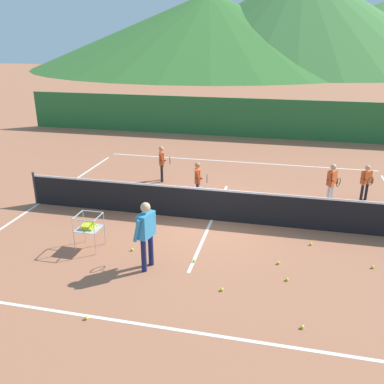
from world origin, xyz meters
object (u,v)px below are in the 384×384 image
(student_0, at_px, (162,160))
(ball_cart, at_px, (88,227))
(tennis_ball_2, at_px, (86,318))
(tennis_ball_9, at_px, (194,261))
(tennis_net, at_px, (212,204))
(tennis_ball_1, at_px, (222,289))
(tennis_ball_3, at_px, (302,327))
(tennis_ball_7, at_px, (278,263))
(student_2, at_px, (332,180))
(tennis_ball_5, at_px, (373,267))
(student_1, at_px, (198,178))
(instructor, at_px, (146,229))
(tennis_ball_11, at_px, (287,279))
(tennis_ball_0, at_px, (311,244))
(tennis_ball_4, at_px, (132,249))
(student_3, at_px, (366,180))
(tennis_ball_8, at_px, (155,227))

(student_0, distance_m, ball_cart, 5.35)
(tennis_ball_2, xyz_separation_m, tennis_ball_9, (1.52, 2.53, 0.00))
(tennis_net, xyz_separation_m, tennis_ball_1, (0.85, -3.46, -0.47))
(student_0, bearing_deg, tennis_ball_3, -56.24)
(tennis_ball_7, bearing_deg, student_2, 70.76)
(tennis_ball_5, bearing_deg, student_1, 146.55)
(student_0, distance_m, tennis_ball_7, 6.75)
(instructor, xyz_separation_m, tennis_ball_5, (5.09, 1.13, -0.95))
(instructor, height_order, tennis_ball_2, instructor)
(tennis_ball_3, xyz_separation_m, tennis_ball_11, (-0.30, 1.55, 0.00))
(tennis_ball_0, height_order, tennis_ball_7, same)
(tennis_ball_9, bearing_deg, tennis_ball_1, -50.77)
(tennis_ball_3, distance_m, tennis_ball_9, 3.10)
(student_0, relative_size, tennis_ball_3, 19.27)
(instructor, bearing_deg, tennis_ball_4, 133.39)
(student_2, bearing_deg, tennis_ball_3, -98.47)
(tennis_ball_11, bearing_deg, student_1, 124.85)
(student_1, relative_size, student_2, 0.98)
(student_0, xyz_separation_m, ball_cart, (-0.29, -5.33, -0.19))
(tennis_ball_1, bearing_deg, tennis_ball_9, 129.23)
(instructor, xyz_separation_m, tennis_ball_7, (2.96, 0.83, -0.95))
(student_2, xyz_separation_m, tennis_ball_3, (-0.95, -6.40, -0.75))
(student_3, xyz_separation_m, tennis_ball_8, (-5.99, -3.45, -0.69))
(student_3, height_order, tennis_ball_0, student_3)
(student_1, height_order, tennis_ball_0, student_1)
(tennis_ball_1, bearing_deg, tennis_net, 103.81)
(tennis_ball_9, xyz_separation_m, tennis_ball_11, (2.17, -0.32, 0.00))
(student_3, relative_size, tennis_ball_1, 17.62)
(student_0, distance_m, student_2, 5.91)
(student_1, xyz_separation_m, student_3, (5.25, 1.19, -0.05))
(student_2, xyz_separation_m, tennis_ball_0, (-0.68, -3.02, -0.75))
(tennis_ball_8, bearing_deg, student_2, 31.00)
(student_0, xyz_separation_m, tennis_ball_9, (2.42, -5.43, -0.75))
(instructor, xyz_separation_m, student_2, (4.41, 5.00, -0.19))
(student_2, distance_m, tennis_ball_7, 4.48)
(student_0, distance_m, tennis_ball_5, 8.11)
(tennis_ball_2, xyz_separation_m, tennis_ball_7, (3.49, 2.88, 0.00))
(tennis_ball_8, xyz_separation_m, tennis_ball_11, (3.65, -1.90, 0.00))
(tennis_ball_1, bearing_deg, tennis_ball_8, 131.63)
(tennis_ball_0, bearing_deg, instructor, -152.08)
(student_0, xyz_separation_m, tennis_ball_0, (5.16, -3.93, -0.75))
(student_1, relative_size, tennis_ball_4, 18.96)
(student_0, xyz_separation_m, tennis_ball_8, (0.94, -3.85, -0.75))
(student_1, relative_size, tennis_ball_11, 18.96)
(student_1, distance_m, ball_cart, 4.24)
(tennis_ball_11, bearing_deg, tennis_ball_4, 172.29)
(ball_cart, height_order, tennis_ball_7, ball_cart)
(tennis_net, relative_size, student_3, 9.55)
(tennis_ball_8, bearing_deg, ball_cart, -129.66)
(student_1, xyz_separation_m, tennis_ball_9, (0.73, -3.84, -0.74))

